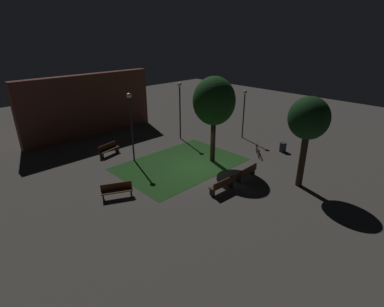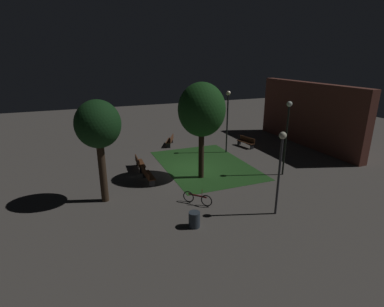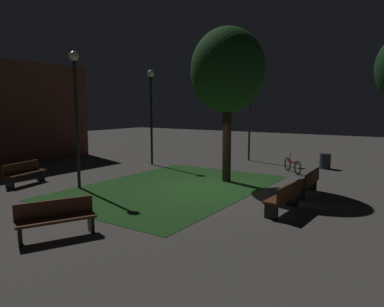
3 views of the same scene
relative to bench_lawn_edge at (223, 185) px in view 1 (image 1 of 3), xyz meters
The scene contains 14 objects.
ground_plane 3.76m from the bench_lawn_edge, 70.84° to the left, with size 60.00×60.00×0.00m, color #56514C.
grass_lawn 4.86m from the bench_lawn_edge, 79.71° to the left, with size 8.88×6.15×0.01m, color #23511E.
bench_lawn_edge is the anchor object (origin of this frame).
bench_back_row 2.45m from the bench_lawn_edge, ahead, with size 1.81×0.52×0.88m.
bench_by_lamp 6.30m from the bench_lawn_edge, 141.79° to the left, with size 1.83×1.23×0.88m.
bench_path_side 10.26m from the bench_lawn_edge, 101.32° to the left, with size 1.86×0.90×0.88m.
tree_left_canopy 6.30m from the bench_lawn_edge, 34.57° to the right, with size 2.39×2.39×5.68m.
tree_back_right 6.14m from the bench_lawn_edge, 49.75° to the left, with size 3.01×3.01×6.28m.
lamp_post_near_wall 8.30m from the bench_lawn_edge, 99.26° to the left, with size 0.36×0.36×5.13m.
lamp_post_plaza_west 10.58m from the bench_lawn_edge, 30.25° to the left, with size 0.36×0.36×4.36m.
lamp_post_path_center 10.45m from the bench_lawn_edge, 62.72° to the left, with size 0.36×0.36×5.03m.
trash_bin 8.52m from the bench_lawn_edge, ahead, with size 0.55×0.55×0.77m, color #2D3842.
bicycle 6.68m from the bench_lawn_edge, 15.84° to the left, with size 1.34×1.23×0.93m.
building_wall_backdrop 15.67m from the bench_lawn_edge, 92.39° to the left, with size 12.26×0.80×5.58m, color brown.
Camera 1 is at (-13.47, -13.50, 9.10)m, focal length 27.49 mm.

